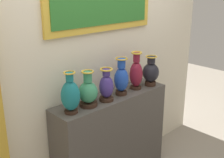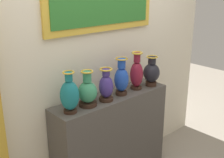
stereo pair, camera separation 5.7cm
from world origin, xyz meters
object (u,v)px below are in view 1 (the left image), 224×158
vase_teal (70,95)px  vase_burgundy (136,73)px  vase_jade (88,92)px  vase_indigo (106,86)px  vase_sapphire (121,78)px  vase_onyx (151,72)px

vase_teal → vase_burgundy: vase_burgundy is taller
vase_teal → vase_burgundy: bearing=1.3°
vase_jade → vase_indigo: (0.20, -0.02, 0.01)m
vase_jade → vase_indigo: 0.20m
vase_jade → vase_sapphire: 0.40m
vase_indigo → vase_sapphire: vase_sapphire is taller
vase_teal → vase_onyx: size_ratio=1.13×
vase_jade → vase_onyx: vase_jade is taller
vase_sapphire → vase_indigo: bearing=-176.8°
vase_jade → vase_onyx: bearing=-2.3°
vase_teal → vase_jade: 0.20m
vase_indigo → vase_onyx: size_ratio=0.97×
vase_teal → vase_burgundy: (0.82, 0.02, 0.01)m
vase_teal → vase_sapphire: vase_sapphire is taller
vase_burgundy → vase_onyx: size_ratio=1.21×
vase_indigo → vase_onyx: vase_onyx is taller
vase_sapphire → vase_burgundy: vase_burgundy is taller
vase_jade → vase_onyx: (0.82, -0.03, 0.02)m
vase_teal → vase_onyx: vase_teal is taller
vase_sapphire → vase_burgundy: size_ratio=0.95×
vase_teal → vase_indigo: size_ratio=1.16×
vase_burgundy → vase_indigo: bearing=-176.7°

